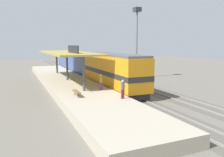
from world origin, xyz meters
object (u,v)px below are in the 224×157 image
Objects in this scene: freight_car at (108,65)px; light_mast at (137,28)px; platform_bench at (76,92)px; person_walking at (123,88)px; person_waiting at (101,81)px; locomotive at (112,71)px; passenger_carriage_single at (76,62)px.

light_mast is (3.20, -5.04, 6.43)m from freight_car.
person_walking is at bearing -35.30° from platform_bench.
freight_car is 1.03× the size of light_mast.
person_waiting is (3.15, 1.87, 0.51)m from platform_bench.
locomotive reaches higher than person_waiting.
locomotive is (6.00, 5.49, 1.07)m from platform_bench.
person_waiting is (-2.85, -21.62, -0.46)m from passenger_carriage_single.
light_mast is (7.80, 7.67, 5.99)m from locomotive.
locomotive reaches higher than platform_bench.
passenger_carriage_single is 21.81m from person_waiting.
light_mast is 6.84× the size of person_waiting.
person_walking is (-10.22, -15.70, -6.54)m from light_mast.
freight_car is 21.89m from person_walking.
person_waiting reaches higher than platform_bench.
light_mast is at bearing -52.93° from passenger_carriage_single.
person_walking reaches higher than platform_bench.
passenger_carriage_single is at bearing 127.07° from light_mast.
light_mast is at bearing 44.53° from locomotive.
person_walking is (3.58, -2.53, 0.51)m from platform_bench.
platform_bench is at bearing -149.32° from person_waiting.
freight_car is 8.77m from light_mast.
locomotive is at bearing 73.20° from person_walking.
light_mast reaches higher than locomotive.
light_mast reaches higher than person_walking.
passenger_carriage_single is at bearing 82.50° from person_waiting.
passenger_carriage_single is 7.02m from freight_car.
person_waiting is at bearing -133.30° from light_mast.
person_walking is at bearing -123.07° from light_mast.
passenger_carriage_single is 11.70× the size of person_walking.
locomotive reaches higher than passenger_carriage_single.
freight_car is 17.95m from person_waiting.
passenger_carriage_single is 14.30m from light_mast.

